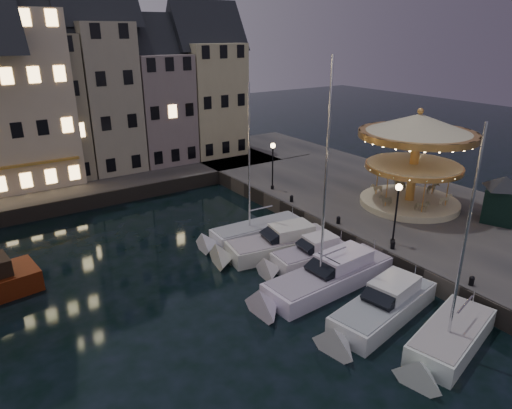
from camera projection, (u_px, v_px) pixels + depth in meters
ground at (320, 301)px, 26.17m from camera, size 160.00×160.00×0.00m
quay_east at (398, 209)px, 37.94m from camera, size 16.00×56.00×1.30m
quay_north at (60, 187)px, 43.34m from camera, size 44.00×12.00×1.30m
quaywall_e at (327, 231)px, 33.73m from camera, size 0.15×44.00×1.30m
quaywall_n at (100, 201)px, 39.76m from camera, size 48.00×0.15×1.30m
streetlamp_b at (397, 205)px, 29.30m from camera, size 0.44×0.44×4.17m
streetlamp_c at (273, 160)px, 39.72m from camera, size 0.44×0.44×4.17m
streetlamp_d at (418, 157)px, 40.65m from camera, size 0.44×0.44×4.17m
bollard_a at (472, 280)px, 25.22m from camera, size 0.30×0.30×0.57m
bollard_b at (393, 244)px, 29.46m from camera, size 0.30×0.30×0.57m
bollard_c at (338, 220)px, 33.32m from camera, size 0.30×0.30×0.57m
bollard_d at (292, 198)px, 37.57m from camera, size 0.30×0.30×0.57m
townhouse_nc at (41, 97)px, 41.98m from camera, size 6.82×8.00×14.80m
townhouse_nd at (103, 88)px, 44.83m from camera, size 5.50×8.00×15.80m
townhouse_ne at (156, 99)px, 48.23m from camera, size 6.16×8.00×12.80m
townhouse_nf at (206, 90)px, 51.24m from camera, size 6.82×8.00×13.80m
motorboat_a at (447, 342)px, 21.86m from camera, size 7.11×3.75×11.75m
motorboat_b at (380, 310)px, 24.23m from camera, size 8.35×3.73×2.15m
motorboat_c at (326, 278)px, 27.26m from camera, size 9.94×3.07×13.19m
motorboat_d at (307, 258)px, 29.80m from camera, size 6.41×2.50×2.15m
motorboat_e at (275, 245)px, 31.49m from camera, size 8.55×3.69×2.15m
motorboat_f at (251, 233)px, 33.69m from camera, size 8.13×2.42×10.78m
carousel at (417, 143)px, 35.10m from camera, size 8.93×8.93×7.82m
ticket_kiosk at (503, 191)px, 32.91m from camera, size 3.41×3.41×4.00m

